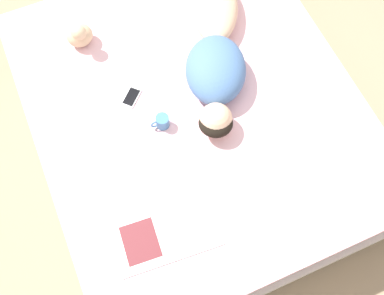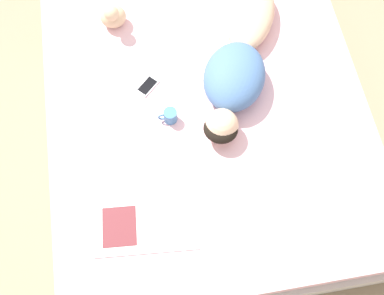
{
  "view_description": "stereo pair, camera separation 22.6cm",
  "coord_description": "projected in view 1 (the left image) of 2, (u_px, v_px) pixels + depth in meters",
  "views": [
    {
      "loc": [
        0.51,
        1.14,
        2.86
      ],
      "look_at": [
        0.13,
        0.27,
        0.62
      ],
      "focal_mm": 42.0,
      "sensor_mm": 36.0,
      "label": 1
    },
    {
      "loc": [
        0.29,
        1.2,
        2.86
      ],
      "look_at": [
        0.13,
        0.27,
        0.62
      ],
      "focal_mm": 42.0,
      "sensor_mm": 36.0,
      "label": 2
    }
  ],
  "objects": [
    {
      "name": "cell_phone",
      "position": [
        131.0,
        97.0,
        2.6
      ],
      "size": [
        0.15,
        0.15,
        0.01
      ],
      "rotation": [
        0.0,
        0.0,
        -0.81
      ],
      "color": "silver",
      "rests_on": "bed"
    },
    {
      "name": "coffee_mug",
      "position": [
        162.0,
        121.0,
        2.5
      ],
      "size": [
        0.11,
        0.08,
        0.08
      ],
      "color": "teal",
      "rests_on": "bed"
    },
    {
      "name": "plush_toy",
      "position": [
        79.0,
        35.0,
        2.68
      ],
      "size": [
        0.16,
        0.17,
        0.21
      ],
      "color": "#D1B289",
      "rests_on": "bed"
    },
    {
      "name": "bed",
      "position": [
        194.0,
        124.0,
        2.86
      ],
      "size": [
        1.9,
        2.2,
        0.57
      ],
      "color": "beige",
      "rests_on": "ground_plane"
    },
    {
      "name": "ground_plane",
      "position": [
        194.0,
        142.0,
        3.12
      ],
      "size": [
        12.0,
        12.0,
        0.0
      ],
      "primitive_type": "plane",
      "color": "#9E8466"
    },
    {
      "name": "person",
      "position": [
        215.0,
        53.0,
        2.61
      ],
      "size": [
        0.69,
        1.14,
        0.22
      ],
      "rotation": [
        0.0,
        0.0,
        -0.43
      ],
      "color": "#DBB28E",
      "rests_on": "bed"
    },
    {
      "name": "open_magazine",
      "position": [
        165.0,
        234.0,
        2.3
      ],
      "size": [
        0.56,
        0.34,
        0.01
      ],
      "rotation": [
        0.0,
        0.0,
        -0.08
      ],
      "color": "white",
      "rests_on": "bed"
    }
  ]
}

